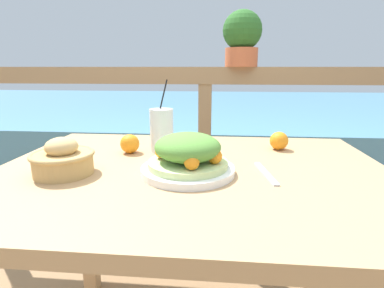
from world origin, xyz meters
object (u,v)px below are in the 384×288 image
Objects in this scene: bread_basket at (63,159)px; potted_plant at (242,37)px; salad_plate at (188,156)px; drink_glass at (162,130)px.

potted_plant is (0.54, 0.89, 0.40)m from bread_basket.
drink_glass is at bearing 117.73° from salad_plate.
potted_plant is at bearing 58.71° from bread_basket.
drink_glass is 0.79m from potted_plant.
salad_plate is 1.05× the size of drink_glass.
potted_plant reaches higher than bread_basket.
salad_plate is 0.96m from potted_plant.
salad_plate is 0.25m from drink_glass.
bread_basket is at bearing -121.29° from potted_plant.
bread_basket is 1.11m from potted_plant.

